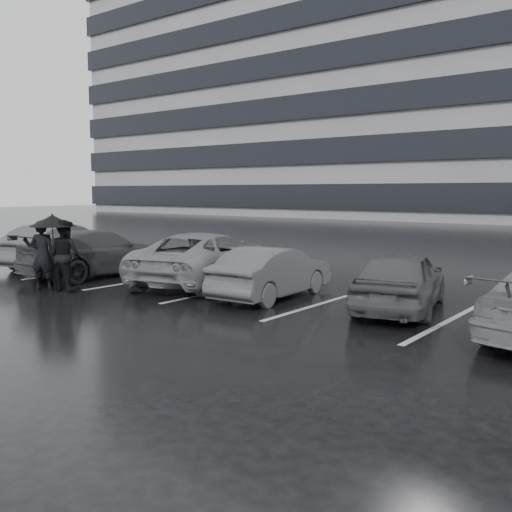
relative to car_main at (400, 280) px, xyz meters
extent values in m
plane|color=black|center=(-2.27, -2.54, -0.65)|extent=(160.00, 160.00, 0.00)
cube|color=gray|center=(-24.27, 45.46, 13.35)|extent=(60.00, 25.00, 28.00)
cube|color=black|center=(-24.27, 45.46, 1.35)|extent=(60.60, 25.60, 2.20)
cube|color=black|center=(-24.27, 45.46, 5.35)|extent=(60.60, 25.60, 2.20)
cube|color=black|center=(-24.27, 45.46, 9.35)|extent=(60.60, 25.60, 2.20)
cube|color=black|center=(-24.27, 45.46, 13.35)|extent=(60.60, 25.60, 2.20)
cube|color=black|center=(-24.27, 45.46, 17.35)|extent=(60.60, 25.60, 2.20)
cube|color=black|center=(-24.27, 45.46, 21.35)|extent=(60.60, 25.60, 2.20)
imported|color=black|center=(0.00, 0.00, 0.00)|extent=(2.40, 4.06, 1.30)
imported|color=#2B2A2D|center=(-2.94, -0.43, -0.05)|extent=(1.51, 3.69, 1.19)
imported|color=#555558|center=(-5.50, 0.08, 0.04)|extent=(3.46, 5.39, 1.38)
imported|color=black|center=(-9.05, -0.74, 0.03)|extent=(1.92, 4.66, 1.35)
imported|color=#2B2A2D|center=(-11.63, -0.22, 0.06)|extent=(2.42, 4.49, 1.41)
imported|color=black|center=(-8.08, -3.09, 0.23)|extent=(0.76, 0.69, 1.75)
imported|color=black|center=(-7.56, -2.80, 0.23)|extent=(0.91, 0.73, 1.77)
cylinder|color=black|center=(-7.86, -2.93, 0.17)|extent=(0.02, 0.02, 1.64)
cone|color=black|center=(-7.86, -2.93, 1.09)|extent=(1.12, 1.12, 0.29)
sphere|color=black|center=(-7.86, -2.93, 1.23)|extent=(0.05, 0.05, 0.05)
cube|color=#A9A9AB|center=(-12.87, -0.04, -0.65)|extent=(0.12, 5.00, 0.00)
cube|color=#A9A9AB|center=(-10.07, -0.04, -0.65)|extent=(0.12, 5.00, 0.00)
cube|color=#A9A9AB|center=(-7.27, -0.04, -0.65)|extent=(0.12, 5.00, 0.00)
cube|color=#A9A9AB|center=(-4.47, -0.04, -0.65)|extent=(0.12, 5.00, 0.00)
cube|color=#A9A9AB|center=(-1.67, -0.04, -0.65)|extent=(0.12, 5.00, 0.00)
cube|color=#A9A9AB|center=(1.13, -0.04, -0.65)|extent=(0.12, 5.00, 0.00)
camera|label=1|loc=(4.73, -11.01, 1.81)|focal=40.00mm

